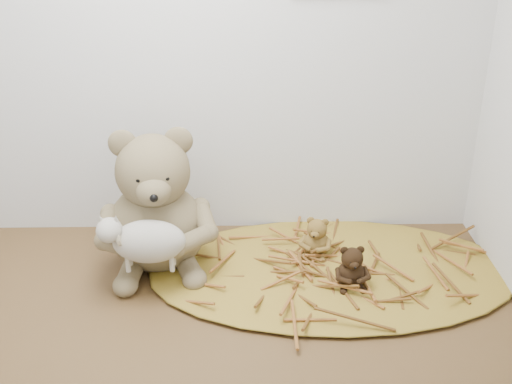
{
  "coord_description": "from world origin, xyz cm",
  "views": [
    {
      "loc": [
        12.63,
        -92.02,
        66.17
      ],
      "look_at": [
        14.45,
        4.46,
        20.18
      ],
      "focal_mm": 45.0,
      "sensor_mm": 36.0,
      "label": 1
    }
  ],
  "objects_px": {
    "main_teddy": "(155,200)",
    "mini_teddy_brown": "(352,265)",
    "mini_teddy_tan": "(317,235)",
    "toy_lamb": "(149,241)"
  },
  "relations": [
    {
      "from": "main_teddy",
      "to": "toy_lamb",
      "type": "height_order",
      "value": "main_teddy"
    },
    {
      "from": "main_teddy",
      "to": "mini_teddy_brown",
      "type": "height_order",
      "value": "main_teddy"
    },
    {
      "from": "main_teddy",
      "to": "toy_lamb",
      "type": "xyz_separation_m",
      "value": [
        0.0,
        -0.1,
        -0.03
      ]
    },
    {
      "from": "toy_lamb",
      "to": "mini_teddy_tan",
      "type": "xyz_separation_m",
      "value": [
        0.31,
        0.11,
        -0.05
      ]
    },
    {
      "from": "mini_teddy_brown",
      "to": "toy_lamb",
      "type": "bearing_deg",
      "value": 176.74
    },
    {
      "from": "mini_teddy_tan",
      "to": "mini_teddy_brown",
      "type": "xyz_separation_m",
      "value": [
        0.05,
        -0.11,
        0.0
      ]
    },
    {
      "from": "main_teddy",
      "to": "mini_teddy_brown",
      "type": "bearing_deg",
      "value": -23.18
    },
    {
      "from": "mini_teddy_tan",
      "to": "mini_teddy_brown",
      "type": "height_order",
      "value": "same"
    },
    {
      "from": "mini_teddy_brown",
      "to": "main_teddy",
      "type": "bearing_deg",
      "value": 161.2
    },
    {
      "from": "toy_lamb",
      "to": "mini_teddy_brown",
      "type": "relative_size",
      "value": 2.08
    }
  ]
}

